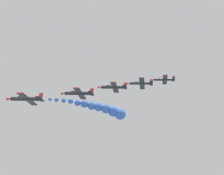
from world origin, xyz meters
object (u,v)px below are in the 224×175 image
(airplane_right_inner, at_px, (113,87))
(airplane_right_outer, at_px, (164,79))
(airplane_lead, at_px, (26,99))
(airplane_left_outer, at_px, (141,83))
(airplane_left_inner, at_px, (78,93))

(airplane_right_inner, xyz_separation_m, airplane_right_outer, (23.57, -18.42, 3.28))
(airplane_lead, xyz_separation_m, airplane_right_inner, (24.09, -20.66, 3.17))
(airplane_right_inner, height_order, airplane_right_outer, airplane_right_outer)
(airplane_right_outer, bearing_deg, airplane_lead, 140.65)
(airplane_lead, relative_size, airplane_right_inner, 1.00)
(airplane_lead, height_order, airplane_right_inner, airplane_right_inner)
(airplane_left_outer, bearing_deg, airplane_lead, 140.69)
(airplane_lead, xyz_separation_m, airplane_left_inner, (11.56, -11.56, 1.27))
(airplane_lead, height_order, airplane_left_outer, airplane_left_outer)
(airplane_right_outer, bearing_deg, airplane_left_inner, 142.67)
(airplane_left_inner, xyz_separation_m, airplane_left_outer, (24.73, -18.15, 3.41))
(airplane_right_inner, distance_m, airplane_left_outer, 15.27)
(airplane_left_outer, height_order, airplane_right_outer, airplane_right_outer)
(airplane_right_outer, bearing_deg, airplane_right_inner, 141.98)
(airplane_left_inner, height_order, airplane_left_outer, airplane_left_outer)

